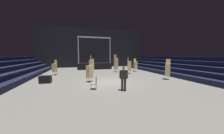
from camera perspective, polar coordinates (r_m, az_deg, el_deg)
ground_plane at (r=11.04m, az=-1.20°, el=-7.24°), size 22.00×30.00×0.10m
arena_end_wall at (r=25.63m, az=-9.70°, el=8.98°), size 22.00×0.30×8.00m
bleacher_bank_right at (r=16.48m, az=30.21°, el=0.35°), size 3.75×24.00×2.25m
stage_riser at (r=21.88m, az=-8.53°, el=0.78°), size 5.87×2.90×5.54m
man_with_tie at (r=7.98m, az=5.57°, el=-4.82°), size 0.55×0.38×1.69m
chair_stack_front_left at (r=17.22m, az=1.91°, el=1.78°), size 0.61×0.61×2.56m
chair_stack_front_right at (r=15.79m, az=8.30°, el=0.63°), size 0.60×0.60×2.14m
chair_stack_mid_left at (r=16.10m, az=-25.73°, el=-0.21°), size 0.62×0.62×1.88m
chair_stack_mid_right at (r=12.97m, az=25.04°, el=-1.03°), size 0.62×0.62×2.05m
chair_stack_mid_centre at (r=10.79m, az=-10.67°, el=-2.05°), size 0.62×0.62×1.96m
chair_stack_rear_left at (r=17.99m, az=11.07°, el=0.90°), size 0.46×0.46×1.96m
chair_stack_rear_right at (r=16.78m, az=-9.49°, el=1.32°), size 0.50×0.50×2.39m
equipment_road_case at (r=11.90m, az=-29.16°, el=-5.21°), size 0.95×0.67×0.63m
loose_chair_near_man at (r=8.50m, az=-8.40°, el=-7.09°), size 0.54×0.54×0.95m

